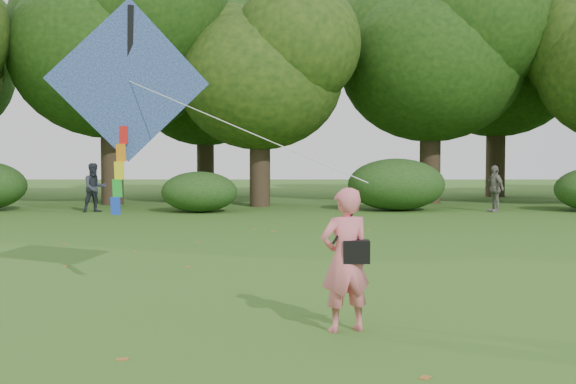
{
  "coord_description": "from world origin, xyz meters",
  "views": [
    {
      "loc": [
        -0.82,
        -8.02,
        2.03
      ],
      "look_at": [
        -0.85,
        2.0,
        1.5
      ],
      "focal_mm": 45.0,
      "sensor_mm": 36.0,
      "label": 1
    }
  ],
  "objects_px": {
    "bystander_left": "(94,188)",
    "bystander_right": "(494,189)",
    "man_kite_flyer": "(345,260)",
    "flying_kite": "(129,84)"
  },
  "relations": [
    {
      "from": "bystander_left",
      "to": "bystander_right",
      "type": "distance_m",
      "value": 14.05
    },
    {
      "from": "bystander_left",
      "to": "flying_kite",
      "type": "xyz_separation_m",
      "value": [
        4.51,
        -14.63,
        2.18
      ]
    },
    {
      "from": "bystander_right",
      "to": "flying_kite",
      "type": "distance_m",
      "value": 17.81
    },
    {
      "from": "man_kite_flyer",
      "to": "flying_kite",
      "type": "relative_size",
      "value": 0.38
    },
    {
      "from": "man_kite_flyer",
      "to": "bystander_right",
      "type": "bearing_deg",
      "value": -130.92
    },
    {
      "from": "man_kite_flyer",
      "to": "bystander_left",
      "type": "xyz_separation_m",
      "value": [
        -7.47,
        16.97,
        0.03
      ]
    },
    {
      "from": "bystander_left",
      "to": "bystander_right",
      "type": "height_order",
      "value": "bystander_left"
    },
    {
      "from": "flying_kite",
      "to": "bystander_right",
      "type": "bearing_deg",
      "value": 57.33
    },
    {
      "from": "man_kite_flyer",
      "to": "flying_kite",
      "type": "height_order",
      "value": "flying_kite"
    },
    {
      "from": "man_kite_flyer",
      "to": "flying_kite",
      "type": "xyz_separation_m",
      "value": [
        -2.97,
        2.34,
        2.21
      ]
    }
  ]
}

